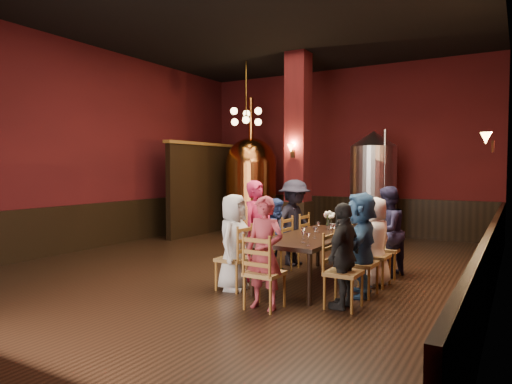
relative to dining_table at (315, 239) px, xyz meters
The scene contains 40 objects.
room 2.24m from the dining_table, 161.54° to the left, with size 10.00×10.02×4.50m.
wainscot_right 2.49m from the dining_table, 11.81° to the left, with size 0.08×9.90×1.00m, color black.
wainscot_back 5.68m from the dining_table, 105.58° to the left, with size 7.90×0.08×1.00m, color black.
wainscot_left 5.51m from the dining_table, behind, with size 0.08×9.90×1.00m, color black.
column 4.09m from the dining_table, 118.88° to the left, with size 0.58×0.58×4.50m, color #4A0F11.
partition 6.03m from the dining_table, 141.87° to the left, with size 0.22×3.50×2.40m, color black.
pendant_cluster 5.34m from the dining_table, 134.28° to the left, with size 0.90×0.90×1.70m, color #A57226, non-canonical shape.
sconce_wall 3.10m from the dining_table, 28.86° to the left, with size 0.20×0.20×0.36m, color black, non-canonical shape.
sconce_column 3.83m from the dining_table, 121.24° to the left, with size 0.20×0.20×0.36m, color black, non-canonical shape.
dining_table is the anchor object (origin of this frame).
chair_0 1.33m from the dining_table, 131.57° to the right, with size 0.46×0.46×0.92m, color brown, non-canonical shape.
person_0 1.31m from the dining_table, 131.57° to the right, with size 0.69×0.45×1.41m, color silver.
chair_1 0.94m from the dining_table, 159.99° to the right, with size 0.46×0.46×0.92m, color brown, non-canonical shape.
person_1 0.92m from the dining_table, 159.99° to the right, with size 0.58×0.38×1.59m, color #AF1E47.
chair_2 0.94m from the dining_table, 157.58° to the left, with size 0.46×0.46×0.92m, color brown, non-canonical shape.
person_2 0.91m from the dining_table, 157.58° to the left, with size 0.62×0.30×1.27m, color navy.
chair_3 1.33m from the dining_table, 129.16° to the left, with size 0.46×0.46×0.92m, color brown, non-canonical shape.
person_3 1.32m from the dining_table, 129.16° to the left, with size 1.02×0.59×1.58m, color black.
chair_4 1.33m from the dining_table, 50.84° to the right, with size 0.46×0.46×0.92m, color brown, non-canonical shape.
person_4 1.31m from the dining_table, 50.84° to the right, with size 0.79×0.33×1.35m, color black.
chair_5 0.94m from the dining_table, 22.42° to the right, with size 0.46×0.46×0.92m, color brown, non-canonical shape.
person_5 0.91m from the dining_table, 22.42° to the right, with size 1.35×0.43×1.46m, color #2A5080.
chair_6 0.94m from the dining_table, 20.01° to the left, with size 0.46×0.46×0.92m, color brown, non-canonical shape.
person_6 0.91m from the dining_table, 20.01° to the left, with size 0.66×0.43×1.35m, color white.
chair_7 1.33m from the dining_table, 48.43° to the left, with size 0.46×0.46×0.92m, color brown, non-canonical shape.
person_7 1.31m from the dining_table, 48.43° to the left, with size 0.72×0.36×1.49m, color #1F1D3B.
chair_8 1.57m from the dining_table, 91.20° to the right, with size 0.46×0.46×0.92m, color brown, non-canonical shape.
person_8 1.55m from the dining_table, 91.20° to the right, with size 0.52×0.34×1.44m, color #96323C.
copper_kettle 5.72m from the dining_table, 130.84° to the left, with size 1.86×1.86×3.72m.
steel_vessel 4.59m from the dining_table, 94.62° to the left, with size 1.18×1.18×2.69m.
rose_vase 0.72m from the dining_table, 91.58° to the left, with size 0.19×0.19×0.32m.
wine_glass_0 1.02m from the dining_table, 72.22° to the right, with size 0.07×0.07×0.17m, color white, non-canonical shape.
wine_glass_1 0.80m from the dining_table, 79.71° to the left, with size 0.07×0.07×0.17m, color white, non-canonical shape.
wine_glass_2 0.33m from the dining_table, 30.53° to the left, with size 0.07×0.07×0.17m, color white, non-canonical shape.
wine_glass_3 0.39m from the dining_table, 28.92° to the left, with size 0.07×0.07×0.17m, color white, non-canonical shape.
wine_glass_4 0.33m from the dining_table, 101.72° to the left, with size 0.07×0.07×0.17m, color white, non-canonical shape.
wine_glass_5 0.50m from the dining_table, 86.90° to the right, with size 0.07×0.07×0.17m, color white, non-canonical shape.
wine_glass_6 0.82m from the dining_table, 78.60° to the right, with size 0.07×0.07×0.17m, color white, non-canonical shape.
wine_glass_7 0.38m from the dining_table, 66.77° to the right, with size 0.07×0.07×0.17m, color white, non-canonical shape.
wine_glass_8 0.32m from the dining_table, 44.14° to the left, with size 0.07×0.07×0.17m, color white, non-canonical shape.
Camera 1 is at (4.28, -7.07, 1.79)m, focal length 32.00 mm.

